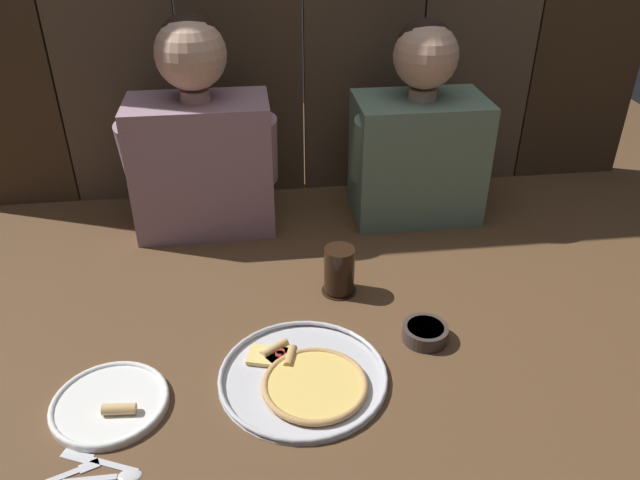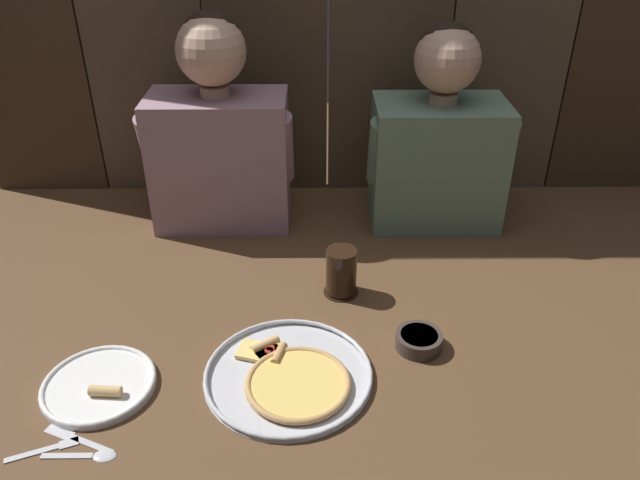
# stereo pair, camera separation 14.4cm
# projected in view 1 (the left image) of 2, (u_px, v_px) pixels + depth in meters

# --- Properties ---
(ground_plane) EXTENTS (3.20, 3.20, 0.00)m
(ground_plane) POSITION_uv_depth(u_px,v_px,m) (338.00, 326.00, 1.46)
(ground_plane) COLOR brown
(pizza_tray) EXTENTS (0.36, 0.36, 0.03)m
(pizza_tray) POSITION_uv_depth(u_px,v_px,m) (306.00, 378.00, 1.30)
(pizza_tray) COLOR silver
(pizza_tray) RESTS_ON ground
(dinner_plate) EXTENTS (0.23, 0.23, 0.03)m
(dinner_plate) POSITION_uv_depth(u_px,v_px,m) (110.00, 403.00, 1.24)
(dinner_plate) COLOR white
(dinner_plate) RESTS_ON ground
(drinking_glass) EXTENTS (0.09, 0.09, 0.13)m
(drinking_glass) POSITION_uv_depth(u_px,v_px,m) (339.00, 271.00, 1.55)
(drinking_glass) COLOR black
(drinking_glass) RESTS_ON ground
(dipping_bowl) EXTENTS (0.10, 0.10, 0.04)m
(dipping_bowl) POSITION_uv_depth(u_px,v_px,m) (425.00, 332.00, 1.41)
(dipping_bowl) COLOR #3D332D
(dipping_bowl) RESTS_ON ground
(table_fork) EXTENTS (0.13, 0.06, 0.01)m
(table_fork) POSITION_uv_depth(u_px,v_px,m) (66.00, 475.00, 1.10)
(table_fork) COLOR silver
(table_fork) RESTS_ON ground
(table_knife) EXTENTS (0.15, 0.08, 0.01)m
(table_knife) POSITION_uv_depth(u_px,v_px,m) (99.00, 461.00, 1.12)
(table_knife) COLOR silver
(table_knife) RESTS_ON ground
(table_spoon) EXTENTS (0.14, 0.03, 0.01)m
(table_spoon) POSITION_uv_depth(u_px,v_px,m) (116.00, 476.00, 1.10)
(table_spoon) COLOR silver
(table_spoon) RESTS_ON ground
(diner_left) EXTENTS (0.43, 0.22, 0.61)m
(diner_left) POSITION_uv_depth(u_px,v_px,m) (200.00, 138.00, 1.72)
(diner_left) COLOR gray
(diner_left) RESTS_ON ground
(diner_right) EXTENTS (0.41, 0.23, 0.58)m
(diner_right) POSITION_uv_depth(u_px,v_px,m) (419.00, 135.00, 1.80)
(diner_right) COLOR slate
(diner_right) RESTS_ON ground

